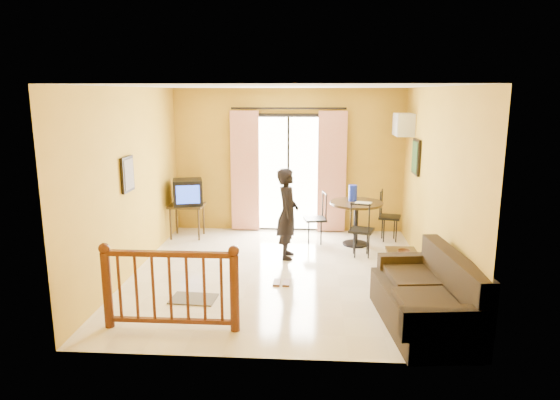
# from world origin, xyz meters

# --- Properties ---
(ground) EXTENTS (5.00, 5.00, 0.00)m
(ground) POSITION_xyz_m (0.00, 0.00, 0.00)
(ground) COLOR beige
(ground) RESTS_ON ground
(room_shell) EXTENTS (5.00, 5.00, 5.00)m
(room_shell) POSITION_xyz_m (0.00, 0.00, 1.70)
(room_shell) COLOR white
(room_shell) RESTS_ON ground
(balcony_door) EXTENTS (2.25, 0.14, 2.46)m
(balcony_door) POSITION_xyz_m (0.00, 2.43, 1.19)
(balcony_door) COLOR black
(balcony_door) RESTS_ON ground
(tv_table) EXTENTS (0.64, 0.53, 0.64)m
(tv_table) POSITION_xyz_m (-1.90, 1.86, 0.56)
(tv_table) COLOR black
(tv_table) RESTS_ON ground
(television) EXTENTS (0.64, 0.60, 0.48)m
(television) POSITION_xyz_m (-1.87, 1.86, 0.88)
(television) COLOR black
(television) RESTS_ON tv_table
(picture_left) EXTENTS (0.05, 0.42, 0.52)m
(picture_left) POSITION_xyz_m (-2.22, -0.20, 1.55)
(picture_left) COLOR black
(picture_left) RESTS_ON room_shell
(dining_table) EXTENTS (0.95, 0.95, 0.79)m
(dining_table) POSITION_xyz_m (1.27, 1.57, 0.63)
(dining_table) COLOR black
(dining_table) RESTS_ON ground
(water_jug) EXTENTS (0.16, 0.16, 0.29)m
(water_jug) POSITION_xyz_m (1.21, 1.68, 0.94)
(water_jug) COLOR #1324B3
(water_jug) RESTS_ON dining_table
(serving_tray) EXTENTS (0.32, 0.25, 0.02)m
(serving_tray) POSITION_xyz_m (1.38, 1.47, 0.80)
(serving_tray) COLOR beige
(serving_tray) RESTS_ON dining_table
(dining_chairs) EXTENTS (1.86, 1.44, 0.95)m
(dining_chairs) POSITION_xyz_m (1.25, 1.48, 0.00)
(dining_chairs) COLOR black
(dining_chairs) RESTS_ON ground
(air_conditioner) EXTENTS (0.31, 0.60, 0.40)m
(air_conditioner) POSITION_xyz_m (2.09, 1.95, 2.15)
(air_conditioner) COLOR silver
(air_conditioner) RESTS_ON room_shell
(botanical_print) EXTENTS (0.05, 0.50, 0.60)m
(botanical_print) POSITION_xyz_m (2.22, 1.30, 1.65)
(botanical_print) COLOR black
(botanical_print) RESTS_ON room_shell
(coffee_table) EXTENTS (0.45, 0.81, 0.36)m
(coffee_table) POSITION_xyz_m (1.85, -0.04, 0.24)
(coffee_table) COLOR black
(coffee_table) RESTS_ON ground
(bowl) EXTENTS (0.20, 0.20, 0.06)m
(bowl) POSITION_xyz_m (1.85, -0.02, 0.39)
(bowl) COLOR #51301B
(bowl) RESTS_ON coffee_table
(sofa) EXTENTS (1.06, 1.96, 0.90)m
(sofa) POSITION_xyz_m (1.86, -1.66, 0.33)
(sofa) COLOR black
(sofa) RESTS_ON ground
(standing_person) EXTENTS (0.37, 0.56, 1.51)m
(standing_person) POSITION_xyz_m (0.07, 0.78, 0.76)
(standing_person) COLOR black
(standing_person) RESTS_ON ground
(stair_balustrade) EXTENTS (1.63, 0.13, 1.04)m
(stair_balustrade) POSITION_xyz_m (-1.15, -1.90, 0.56)
(stair_balustrade) COLOR #471E0F
(stair_balustrade) RESTS_ON ground
(doormat) EXTENTS (0.63, 0.44, 0.02)m
(doormat) POSITION_xyz_m (-1.10, -1.06, 0.01)
(doormat) COLOR #565145
(doormat) RESTS_ON ground
(sandals) EXTENTS (0.25, 0.25, 0.03)m
(sandals) POSITION_xyz_m (0.05, -0.41, 0.01)
(sandals) COLOR #51301B
(sandals) RESTS_ON ground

